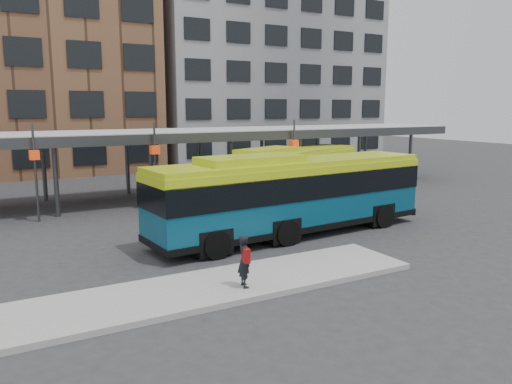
{
  "coord_description": "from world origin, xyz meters",
  "views": [
    {
      "loc": [
        -11.37,
        -16.47,
        5.59
      ],
      "look_at": [
        -0.54,
        2.88,
        1.8
      ],
      "focal_mm": 35.0,
      "sensor_mm": 36.0,
      "label": 1
    }
  ],
  "objects": [
    {
      "name": "bus_front",
      "position": [
        0.47,
        1.51,
        1.88
      ],
      "size": [
        13.3,
        3.78,
        3.62
      ],
      "rotation": [
        0.0,
        0.0,
        0.08
      ],
      "color": "navy",
      "rests_on": "ground"
    },
    {
      "name": "building_grey",
      "position": [
        16.0,
        32.0,
        10.0
      ],
      "size": [
        24.0,
        14.0,
        20.0
      ],
      "primitive_type": "cube",
      "color": "slate",
      "rests_on": "ground"
    },
    {
      "name": "ground",
      "position": [
        0.0,
        0.0,
        0.0
      ],
      "size": [
        120.0,
        120.0,
        0.0
      ],
      "primitive_type": "plane",
      "color": "#28282B",
      "rests_on": "ground"
    },
    {
      "name": "canopy",
      "position": [
        -0.06,
        12.87,
        3.91
      ],
      "size": [
        40.0,
        6.53,
        4.8
      ],
      "color": "#999B9E",
      "rests_on": "ground"
    },
    {
      "name": "bus_rear",
      "position": [
        4.42,
        7.94,
        1.74
      ],
      "size": [
        12.16,
        7.16,
        3.35
      ],
      "rotation": [
        0.0,
        0.0,
        0.41
      ],
      "color": "navy",
      "rests_on": "ground"
    },
    {
      "name": "boarding_island",
      "position": [
        -5.5,
        -3.0,
        0.09
      ],
      "size": [
        14.0,
        3.0,
        0.18
      ],
      "primitive_type": "cube",
      "color": "gray",
      "rests_on": "ground"
    },
    {
      "name": "pedestrian",
      "position": [
        -4.59,
        -3.65,
        1.01
      ],
      "size": [
        0.48,
        0.67,
        1.63
      ],
      "rotation": [
        0.0,
        0.0,
        1.4
      ],
      "color": "black",
      "rests_on": "boarding_island"
    },
    {
      "name": "bike_rack",
      "position": [
        13.43,
        11.91,
        0.49
      ],
      "size": [
        6.63,
        1.47,
        1.06
      ],
      "color": "slate",
      "rests_on": "ground"
    }
  ]
}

